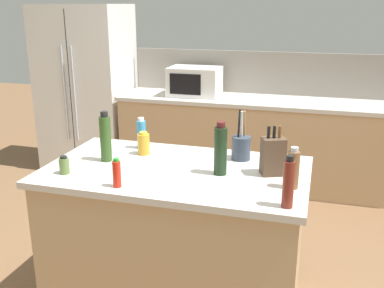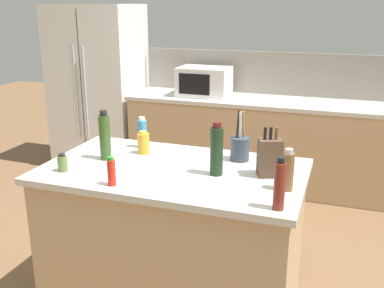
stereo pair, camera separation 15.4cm
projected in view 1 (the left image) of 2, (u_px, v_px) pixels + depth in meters
The scene contains 15 objects.
back_counter_run at pixel (267, 143), 4.79m from camera, with size 3.20×0.66×0.94m.
wall_backsplash at pixel (274, 73), 4.87m from camera, with size 3.16×0.03×0.46m, color gray.
kitchen_island at pixel (177, 238), 2.85m from camera, with size 1.58×0.91×0.94m.
refrigerator at pixel (87, 88), 5.26m from camera, with size 0.99×0.75×1.89m.
microwave at pixel (195, 82), 4.81m from camera, with size 0.54×0.39×0.31m.
knife_block at pixel (273, 156), 2.59m from camera, with size 0.16×0.14×0.29m.
utensil_crock at pixel (241, 147), 2.85m from camera, with size 0.12×0.12×0.32m.
wine_bottle at pixel (220, 150), 2.58m from camera, with size 0.08×0.08×0.31m.
pepper_grinder at pixel (293, 169), 2.39m from camera, with size 0.06×0.06×0.23m.
hot_sauce_bottle at pixel (117, 173), 2.42m from camera, with size 0.05×0.05×0.16m.
honey_jar at pixel (144, 144), 2.95m from camera, with size 0.08×0.08×0.15m.
dish_soap_bottle at pixel (141, 134), 3.06m from camera, with size 0.06×0.06×0.22m.
olive_oil_bottle at pixel (106, 138), 2.80m from camera, with size 0.07×0.07×0.32m.
spice_jar_oregano at pixel (64, 165), 2.61m from camera, with size 0.06×0.06×0.11m.
vinegar_bottle at pixel (288, 183), 2.16m from camera, with size 0.06×0.06×0.27m.
Camera 1 is at (0.80, -2.41, 1.89)m, focal length 42.00 mm.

